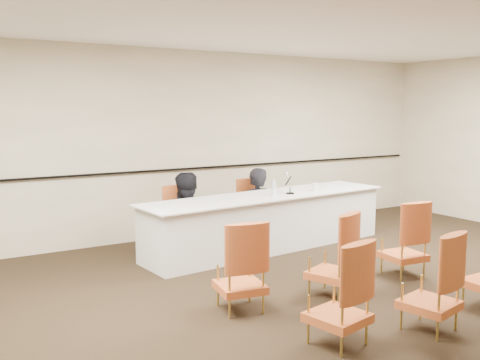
{
  "coord_description": "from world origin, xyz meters",
  "views": [
    {
      "loc": [
        -3.77,
        -3.84,
        2.06
      ],
      "look_at": [
        0.15,
        2.6,
        1.06
      ],
      "focal_mm": 40.0,
      "sensor_mm": 36.0,
      "label": 1
    }
  ],
  "objects_px": {
    "panelist_main": "(256,219)",
    "aud_chair_back_mid": "(430,281)",
    "panelist_second": "(184,229)",
    "coffee_cup": "(315,187)",
    "aud_chair_back_left": "(338,292)",
    "water_bottle": "(274,187)",
    "panelist_second_chair": "(184,219)",
    "aud_chair_front_right": "(404,238)",
    "drinking_glass": "(274,192)",
    "panelist_main_chair": "(256,209)",
    "microphone": "(290,184)",
    "panel_table": "(268,221)",
    "aud_chair_front_mid": "(332,254)",
    "aud_chair_front_left": "(240,265)"
  },
  "relations": [
    {
      "from": "drinking_glass",
      "to": "coffee_cup",
      "type": "relative_size",
      "value": 0.82
    },
    {
      "from": "aud_chair_front_right",
      "to": "panelist_second",
      "type": "bearing_deg",
      "value": 133.42
    },
    {
      "from": "panel_table",
      "to": "coffee_cup",
      "type": "height_order",
      "value": "coffee_cup"
    },
    {
      "from": "panelist_main",
      "to": "aud_chair_back_mid",
      "type": "relative_size",
      "value": 1.73
    },
    {
      "from": "panelist_main",
      "to": "aud_chair_back_mid",
      "type": "xyz_separation_m",
      "value": [
        -0.57,
        -3.86,
        0.16
      ]
    },
    {
      "from": "water_bottle",
      "to": "aud_chair_front_mid",
      "type": "relative_size",
      "value": 0.24
    },
    {
      "from": "panelist_second",
      "to": "panelist_second_chair",
      "type": "bearing_deg",
      "value": 180.0
    },
    {
      "from": "panelist_main_chair",
      "to": "aud_chair_front_mid",
      "type": "distance_m",
      "value": 2.78
    },
    {
      "from": "panelist_second_chair",
      "to": "microphone",
      "type": "height_order",
      "value": "microphone"
    },
    {
      "from": "panelist_main",
      "to": "coffee_cup",
      "type": "height_order",
      "value": "panelist_main"
    },
    {
      "from": "coffee_cup",
      "to": "panelist_main_chair",
      "type": "bearing_deg",
      "value": 133.54
    },
    {
      "from": "drinking_glass",
      "to": "panelist_second",
      "type": "bearing_deg",
      "value": 152.76
    },
    {
      "from": "microphone",
      "to": "aud_chair_front_left",
      "type": "height_order",
      "value": "microphone"
    },
    {
      "from": "microphone",
      "to": "aud_chair_back_mid",
      "type": "relative_size",
      "value": 0.33
    },
    {
      "from": "water_bottle",
      "to": "aud_chair_back_mid",
      "type": "distance_m",
      "value": 3.28
    },
    {
      "from": "panelist_second",
      "to": "aud_chair_front_left",
      "type": "height_order",
      "value": "panelist_second"
    },
    {
      "from": "drinking_glass",
      "to": "aud_chair_front_mid",
      "type": "distance_m",
      "value": 2.08
    },
    {
      "from": "panelist_main",
      "to": "aud_chair_back_mid",
      "type": "height_order",
      "value": "panelist_main"
    },
    {
      "from": "aud_chair_front_left",
      "to": "panel_table",
      "type": "bearing_deg",
      "value": 59.29
    },
    {
      "from": "drinking_glass",
      "to": "aud_chair_back_mid",
      "type": "relative_size",
      "value": 0.11
    },
    {
      "from": "water_bottle",
      "to": "coffee_cup",
      "type": "height_order",
      "value": "water_bottle"
    },
    {
      "from": "drinking_glass",
      "to": "aud_chair_front_left",
      "type": "distance_m",
      "value": 2.48
    },
    {
      "from": "panel_table",
      "to": "aud_chair_back_mid",
      "type": "distance_m",
      "value": 3.28
    },
    {
      "from": "coffee_cup",
      "to": "aud_chair_back_mid",
      "type": "xyz_separation_m",
      "value": [
        -1.22,
        -3.18,
        -0.39
      ]
    },
    {
      "from": "aud_chair_back_mid",
      "to": "water_bottle",
      "type": "bearing_deg",
      "value": 69.91
    },
    {
      "from": "microphone",
      "to": "panelist_second_chair",
      "type": "bearing_deg",
      "value": 174.15
    },
    {
      "from": "panelist_second",
      "to": "coffee_cup",
      "type": "bearing_deg",
      "value": 153.43
    },
    {
      "from": "panelist_main",
      "to": "coffee_cup",
      "type": "distance_m",
      "value": 1.09
    },
    {
      "from": "panelist_main",
      "to": "water_bottle",
      "type": "distance_m",
      "value": 0.89
    },
    {
      "from": "panel_table",
      "to": "aud_chair_front_left",
      "type": "height_order",
      "value": "aud_chair_front_left"
    },
    {
      "from": "microphone",
      "to": "aud_chair_front_left",
      "type": "distance_m",
      "value": 2.71
    },
    {
      "from": "panelist_main_chair",
      "to": "microphone",
      "type": "distance_m",
      "value": 0.88
    },
    {
      "from": "panelist_second",
      "to": "microphone",
      "type": "relative_size",
      "value": 5.33
    },
    {
      "from": "panelist_second_chair",
      "to": "aud_chair_front_left",
      "type": "xyz_separation_m",
      "value": [
        -0.51,
        -2.4,
        0.0
      ]
    },
    {
      "from": "panelist_main_chair",
      "to": "aud_chair_front_left",
      "type": "bearing_deg",
      "value": -131.09
    },
    {
      "from": "aud_chair_front_left",
      "to": "aud_chair_back_mid",
      "type": "distance_m",
      "value": 1.84
    },
    {
      "from": "aud_chair_front_mid",
      "to": "aud_chair_back_left",
      "type": "height_order",
      "value": "same"
    },
    {
      "from": "panelist_second_chair",
      "to": "aud_chair_front_mid",
      "type": "xyz_separation_m",
      "value": [
        0.58,
        -2.56,
        0.0
      ]
    },
    {
      "from": "microphone",
      "to": "aud_chair_front_mid",
      "type": "xyz_separation_m",
      "value": [
        -0.88,
        -1.96,
        -0.49
      ]
    },
    {
      "from": "water_bottle",
      "to": "aud_chair_back_left",
      "type": "xyz_separation_m",
      "value": [
        -1.42,
        -3.0,
        -0.44
      ]
    },
    {
      "from": "panelist_second_chair",
      "to": "aud_chair_back_mid",
      "type": "height_order",
      "value": "same"
    },
    {
      "from": "panelist_second_chair",
      "to": "coffee_cup",
      "type": "bearing_deg",
      "value": -21.01
    },
    {
      "from": "aud_chair_front_mid",
      "to": "panelist_second_chair",
      "type": "bearing_deg",
      "value": 81.45
    },
    {
      "from": "panel_table",
      "to": "aud_chair_front_right",
      "type": "xyz_separation_m",
      "value": [
        0.69,
        -1.97,
        0.07
      ]
    },
    {
      "from": "panelist_second_chair",
      "to": "aud_chair_front_right",
      "type": "height_order",
      "value": "same"
    },
    {
      "from": "panelist_main",
      "to": "drinking_glass",
      "type": "distance_m",
      "value": 0.91
    },
    {
      "from": "panelist_second",
      "to": "microphone",
      "type": "bearing_deg",
      "value": 147.0
    },
    {
      "from": "panel_table",
      "to": "aud_chair_front_right",
      "type": "relative_size",
      "value": 4.23
    },
    {
      "from": "aud_chair_back_left",
      "to": "panel_table",
      "type": "bearing_deg",
      "value": 55.0
    },
    {
      "from": "panelist_main",
      "to": "aud_chair_back_left",
      "type": "xyz_separation_m",
      "value": [
        -1.52,
        -3.65,
        0.16
      ]
    }
  ]
}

